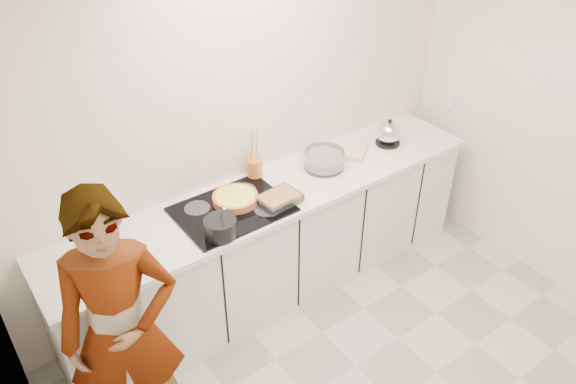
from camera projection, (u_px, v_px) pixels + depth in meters
wall_back at (247, 123)px, 3.84m from camera, size 3.60×0.00×2.60m
base_cabinets at (275, 244)px, 4.12m from camera, size 3.20×0.58×0.87m
countertop at (274, 193)px, 3.86m from camera, size 3.24×0.64×0.04m
hob at (232, 209)px, 3.66m from camera, size 0.72×0.54×0.01m
tart_dish at (235, 198)px, 3.71m from camera, size 0.38×0.38×0.05m
saucepan at (220, 227)px, 3.41m from camera, size 0.22×0.22×0.19m
baking_dish at (279, 198)px, 3.70m from camera, size 0.29×0.22×0.05m
mixing_bowl at (324, 160)px, 4.07m from camera, size 0.32×0.32×0.14m
tea_towel at (353, 151)px, 4.26m from camera, size 0.30×0.29×0.04m
kettle at (389, 134)px, 4.34m from camera, size 0.21×0.21×0.22m
utensil_crock at (255, 168)px, 3.96m from camera, size 0.15×0.15×0.14m
cook at (122, 331)px, 2.90m from camera, size 0.72×0.59×1.70m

